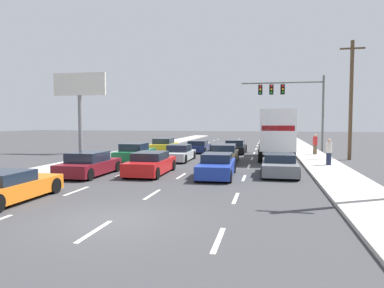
{
  "coord_description": "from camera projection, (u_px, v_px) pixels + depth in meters",
  "views": [
    {
      "loc": [
        4.58,
        -9.89,
        3.0
      ],
      "look_at": [
        -0.31,
        13.26,
        1.47
      ],
      "focal_mm": 33.48,
      "sensor_mm": 36.0,
      "label": 1
    }
  ],
  "objects": [
    {
      "name": "pedestrian_near_corner",
      "position": [
        315.0,
        144.0,
        30.78
      ],
      "size": [
        0.38,
        0.38,
        1.73
      ],
      "color": "brown",
      "rests_on": "sidewalk_right"
    },
    {
      "name": "car_silver",
      "position": [
        179.0,
        154.0,
        26.87
      ],
      "size": [
        1.85,
        4.21,
        1.22
      ],
      "color": "#B7BABF",
      "rests_on": "ground_plane"
    },
    {
      "name": "car_navy",
      "position": [
        198.0,
        147.0,
        34.17
      ],
      "size": [
        1.95,
        4.26,
        1.13
      ],
      "color": "#141E4C",
      "rests_on": "ground_plane"
    },
    {
      "name": "car_maroon",
      "position": [
        89.0,
        165.0,
        19.67
      ],
      "size": [
        1.99,
        4.42,
        1.31
      ],
      "color": "maroon",
      "rests_on": "ground_plane"
    },
    {
      "name": "car_blue",
      "position": [
        217.0,
        166.0,
        19.2
      ],
      "size": [
        1.96,
        4.66,
        1.26
      ],
      "color": "#1E389E",
      "rests_on": "ground_plane"
    },
    {
      "name": "car_yellow",
      "position": [
        164.0,
        146.0,
        34.52
      ],
      "size": [
        2.1,
        4.57,
        1.33
      ],
      "color": "yellow",
      "rests_on": "ground_plane"
    },
    {
      "name": "traffic_signal_mast",
      "position": [
        286.0,
        95.0,
        34.7
      ],
      "size": [
        7.84,
        0.69,
        7.33
      ],
      "color": "#595B56",
      "rests_on": "ground_plane"
    },
    {
      "name": "car_gray",
      "position": [
        279.0,
        165.0,
        19.79
      ],
      "size": [
        1.97,
        4.35,
        1.19
      ],
      "color": "slate",
      "rests_on": "ground_plane"
    },
    {
      "name": "ground_plane",
      "position": [
        220.0,
        151.0,
        35.2
      ],
      "size": [
        140.0,
        140.0,
        0.0
      ],
      "primitive_type": "plane",
      "color": "#3D3D3F"
    },
    {
      "name": "box_truck",
      "position": [
        276.0,
        132.0,
        27.46
      ],
      "size": [
        2.67,
        8.45,
        3.81
      ],
      "color": "white",
      "rests_on": "ground_plane"
    },
    {
      "name": "sidewalk_left",
      "position": [
        121.0,
        154.0,
        32.02
      ],
      "size": [
        2.61,
        80.0,
        0.14
      ],
      "primitive_type": "cube",
      "color": "#B2AFA8",
      "rests_on": "ground_plane"
    },
    {
      "name": "lane_markings",
      "position": [
        214.0,
        155.0,
        31.71
      ],
      "size": [
        6.94,
        57.0,
        0.01
      ],
      "color": "silver",
      "rests_on": "ground_plane"
    },
    {
      "name": "car_orange",
      "position": [
        8.0,
        187.0,
        13.3
      ],
      "size": [
        1.92,
        4.41,
        1.16
      ],
      "color": "orange",
      "rests_on": "ground_plane"
    },
    {
      "name": "car_tan",
      "position": [
        224.0,
        154.0,
        25.88
      ],
      "size": [
        2.07,
        4.63,
        1.31
      ],
      "color": "tan",
      "rests_on": "ground_plane"
    },
    {
      "name": "car_green",
      "position": [
        135.0,
        153.0,
        26.88
      ],
      "size": [
        2.05,
        4.69,
        1.33
      ],
      "color": "#196B38",
      "rests_on": "ground_plane"
    },
    {
      "name": "pedestrian_mid_block",
      "position": [
        329.0,
        152.0,
        23.22
      ],
      "size": [
        0.38,
        0.38,
        1.71
      ],
      "color": "#1E233F",
      "rests_on": "sidewalk_right"
    },
    {
      "name": "sidewalk_right",
      "position": [
        314.0,
        158.0,
        28.62
      ],
      "size": [
        2.61,
        80.0,
        0.14
      ],
      "primitive_type": "cube",
      "color": "#B2AFA8",
      "rests_on": "ground_plane"
    },
    {
      "name": "utility_pole_mid",
      "position": [
        351.0,
        99.0,
        27.3
      ],
      "size": [
        1.8,
        0.28,
        9.09
      ],
      "color": "brown",
      "rests_on": "ground_plane"
    },
    {
      "name": "roadside_billboard",
      "position": [
        80.0,
        94.0,
        33.05
      ],
      "size": [
        5.18,
        0.36,
        7.43
      ],
      "color": "slate",
      "rests_on": "ground_plane"
    },
    {
      "name": "car_black",
      "position": [
        235.0,
        147.0,
        33.24
      ],
      "size": [
        1.93,
        4.47,
        1.23
      ],
      "color": "black",
      "rests_on": "ground_plane"
    },
    {
      "name": "car_red",
      "position": [
        151.0,
        164.0,
        20.15
      ],
      "size": [
        2.0,
        4.64,
        1.26
      ],
      "color": "red",
      "rests_on": "ground_plane"
    }
  ]
}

